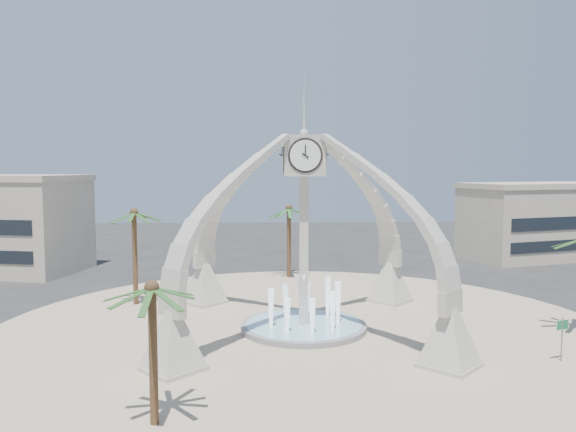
{
  "coord_description": "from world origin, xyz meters",
  "views": [
    {
      "loc": [
        -2.22,
        -34.88,
        10.34
      ],
      "look_at": [
        -0.92,
        2.0,
        7.13
      ],
      "focal_mm": 35.0,
      "sensor_mm": 36.0,
      "label": 1
    }
  ],
  "objects_px": {
    "clock_tower": "(304,229)",
    "palm_west": "(134,214)",
    "palm_south": "(152,290)",
    "street_sign": "(562,330)",
    "fountain": "(304,326)",
    "palm_north": "(289,209)"
  },
  "relations": [
    {
      "from": "clock_tower",
      "to": "palm_north",
      "type": "bearing_deg",
      "value": 91.01
    },
    {
      "from": "palm_west",
      "to": "street_sign",
      "type": "bearing_deg",
      "value": -27.69
    },
    {
      "from": "palm_south",
      "to": "street_sign",
      "type": "height_order",
      "value": "palm_south"
    },
    {
      "from": "street_sign",
      "to": "palm_north",
      "type": "bearing_deg",
      "value": 98.9
    },
    {
      "from": "palm_west",
      "to": "palm_south",
      "type": "distance_m",
      "value": 20.79
    },
    {
      "from": "palm_north",
      "to": "palm_south",
      "type": "height_order",
      "value": "palm_north"
    },
    {
      "from": "palm_west",
      "to": "palm_south",
      "type": "relative_size",
      "value": 1.22
    },
    {
      "from": "palm_north",
      "to": "street_sign",
      "type": "distance_m",
      "value": 27.49
    },
    {
      "from": "fountain",
      "to": "palm_north",
      "type": "xyz_separation_m",
      "value": [
        -0.3,
        17.05,
        6.17
      ]
    },
    {
      "from": "fountain",
      "to": "palm_west",
      "type": "xyz_separation_m",
      "value": [
        -12.22,
        7.06,
        6.58
      ]
    },
    {
      "from": "clock_tower",
      "to": "palm_west",
      "type": "distance_m",
      "value": 14.12
    },
    {
      "from": "palm_west",
      "to": "street_sign",
      "type": "relative_size",
      "value": 3.2
    },
    {
      "from": "fountain",
      "to": "palm_north",
      "type": "bearing_deg",
      "value": 91.01
    },
    {
      "from": "palm_west",
      "to": "palm_south",
      "type": "bearing_deg",
      "value": -74.91
    },
    {
      "from": "street_sign",
      "to": "fountain",
      "type": "bearing_deg",
      "value": 133.2
    },
    {
      "from": "clock_tower",
      "to": "street_sign",
      "type": "xyz_separation_m",
      "value": [
        13.34,
        -6.35,
        -4.76
      ]
    },
    {
      "from": "palm_west",
      "to": "palm_south",
      "type": "xyz_separation_m",
      "value": [
        5.4,
        -20.04,
        -1.34
      ]
    },
    {
      "from": "palm_south",
      "to": "palm_west",
      "type": "bearing_deg",
      "value": 105.09
    },
    {
      "from": "clock_tower",
      "to": "fountain",
      "type": "bearing_deg",
      "value": 90.0
    },
    {
      "from": "clock_tower",
      "to": "palm_south",
      "type": "relative_size",
      "value": 2.84
    },
    {
      "from": "palm_north",
      "to": "street_sign",
      "type": "bearing_deg",
      "value": -59.76
    },
    {
      "from": "palm_south",
      "to": "street_sign",
      "type": "xyz_separation_m",
      "value": [
        20.15,
        6.63,
        -3.8
      ]
    }
  ]
}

